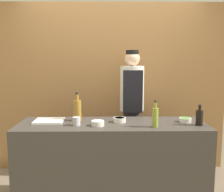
# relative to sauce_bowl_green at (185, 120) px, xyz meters

# --- Properties ---
(cabinet_wall) EXTENTS (3.31, 0.18, 2.40)m
(cabinet_wall) POSITION_rel_sauce_bowl_green_xyz_m (-0.81, 1.03, 0.24)
(cabinet_wall) COLOR olive
(cabinet_wall) RESTS_ON ground_plane
(counter) EXTENTS (2.04, 0.64, 0.93)m
(counter) POSITION_rel_sauce_bowl_green_xyz_m (-0.81, -0.04, -0.49)
(counter) COLOR #3D3833
(counter) RESTS_ON ground_plane
(sauce_bowl_green) EXTENTS (0.13, 0.13, 0.05)m
(sauce_bowl_green) POSITION_rel_sauce_bowl_green_xyz_m (0.00, 0.00, 0.00)
(sauce_bowl_green) COLOR silver
(sauce_bowl_green) RESTS_ON counter
(sauce_bowl_purple) EXTENTS (0.14, 0.14, 0.05)m
(sauce_bowl_purple) POSITION_rel_sauce_bowl_green_xyz_m (-0.73, 0.01, 0.00)
(sauce_bowl_purple) COLOR silver
(sauce_bowl_purple) RESTS_ON counter
(sauce_bowl_white) EXTENTS (0.13, 0.13, 0.05)m
(sauce_bowl_white) POSITION_rel_sauce_bowl_green_xyz_m (-0.96, -0.14, 0.00)
(sauce_bowl_white) COLOR silver
(sauce_bowl_white) RESTS_ON counter
(cutting_board) EXTENTS (0.31, 0.26, 0.02)m
(cutting_board) POSITION_rel_sauce_bowl_green_xyz_m (-1.51, 0.03, -0.02)
(cutting_board) COLOR white
(cutting_board) RESTS_ON counter
(bottle_vinegar) EXTENTS (0.09, 0.09, 0.32)m
(bottle_vinegar) POSITION_rel_sauce_bowl_green_xyz_m (-1.20, 0.08, 0.10)
(bottle_vinegar) COLOR olive
(bottle_vinegar) RESTS_ON counter
(bottle_soy) EXTENTS (0.08, 0.08, 0.22)m
(bottle_soy) POSITION_rel_sauce_bowl_green_xyz_m (0.11, -0.14, 0.06)
(bottle_soy) COLOR black
(bottle_soy) RESTS_ON counter
(bottle_oil) EXTENTS (0.06, 0.06, 0.28)m
(bottle_oil) POSITION_rel_sauce_bowl_green_xyz_m (-0.37, -0.21, 0.08)
(bottle_oil) COLOR olive
(bottle_oil) RESTS_ON counter
(cup_steel) EXTENTS (0.08, 0.08, 0.09)m
(cup_steel) POSITION_rel_sauce_bowl_green_xyz_m (-1.18, -0.13, 0.02)
(cup_steel) COLOR #B7B7BC
(cup_steel) RESTS_ON counter
(chef_center) EXTENTS (0.32, 0.32, 1.73)m
(chef_center) POSITION_rel_sauce_bowl_green_xyz_m (-0.53, 0.66, -0.00)
(chef_center) COLOR #28282D
(chef_center) RESTS_ON ground_plane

